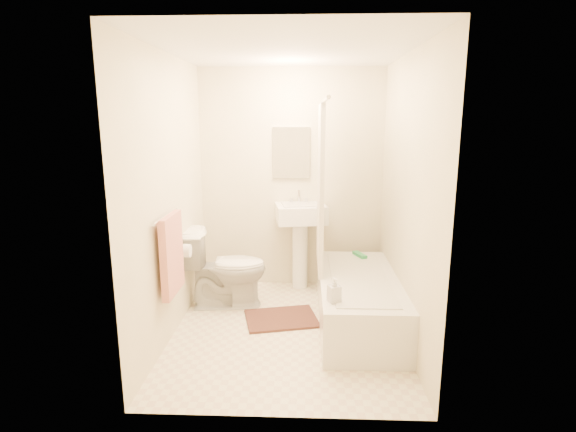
{
  "coord_description": "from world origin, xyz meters",
  "views": [
    {
      "loc": [
        0.16,
        -3.72,
        1.87
      ],
      "look_at": [
        0.0,
        0.25,
        1.0
      ],
      "focal_mm": 28.0,
      "sensor_mm": 36.0,
      "label": 1
    }
  ],
  "objects_px": {
    "sink": "(300,243)",
    "toilet": "(226,268)",
    "bath_mat": "(281,318)",
    "bathtub": "(358,301)",
    "soap_bottle": "(334,290)"
  },
  "relations": [
    {
      "from": "sink",
      "to": "toilet",
      "type": "bearing_deg",
      "value": -154.39
    },
    {
      "from": "bath_mat",
      "to": "bathtub",
      "type": "bearing_deg",
      "value": -4.32
    },
    {
      "from": "toilet",
      "to": "bath_mat",
      "type": "height_order",
      "value": "toilet"
    },
    {
      "from": "toilet",
      "to": "sink",
      "type": "height_order",
      "value": "sink"
    },
    {
      "from": "bath_mat",
      "to": "sink",
      "type": "bearing_deg",
      "value": 78.75
    },
    {
      "from": "sink",
      "to": "bath_mat",
      "type": "bearing_deg",
      "value": -110.66
    },
    {
      "from": "toilet",
      "to": "sink",
      "type": "distance_m",
      "value": 0.91
    },
    {
      "from": "bathtub",
      "to": "bath_mat",
      "type": "height_order",
      "value": "bathtub"
    },
    {
      "from": "bathtub",
      "to": "soap_bottle",
      "type": "relative_size",
      "value": 8.18
    },
    {
      "from": "bathtub",
      "to": "bath_mat",
      "type": "relative_size",
      "value": 2.45
    },
    {
      "from": "sink",
      "to": "soap_bottle",
      "type": "distance_m",
      "value": 1.48
    },
    {
      "from": "sink",
      "to": "bathtub",
      "type": "bearing_deg",
      "value": -68.14
    },
    {
      "from": "sink",
      "to": "bathtub",
      "type": "distance_m",
      "value": 1.09
    },
    {
      "from": "toilet",
      "to": "sink",
      "type": "bearing_deg",
      "value": -60.71
    },
    {
      "from": "bathtub",
      "to": "soap_bottle",
      "type": "xyz_separation_m",
      "value": [
        -0.26,
        -0.56,
        0.32
      ]
    }
  ]
}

